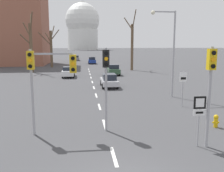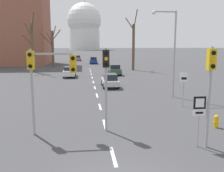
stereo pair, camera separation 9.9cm
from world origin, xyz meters
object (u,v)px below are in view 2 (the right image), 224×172
object	(u,v)px
speed_limit_sign	(184,83)
fire_hydrant	(216,121)
street_lamp_right	(170,45)
sedan_near_right	(93,60)
traffic_signal_near_right	(210,78)
traffic_signal_near_left	(46,70)
sedan_mid_centre	(115,70)
traffic_signal_centre_tall	(106,74)
sedan_far_right	(110,80)
route_sign_post	(199,112)
sedan_far_left	(70,72)
sedan_near_left	(78,58)

from	to	relation	value
speed_limit_sign	fire_hydrant	bearing A→B (deg)	-90.38
street_lamp_right	sedan_near_right	bearing A→B (deg)	97.07
traffic_signal_near_right	speed_limit_sign	xyz separation A→B (m)	(2.01, 7.81, -1.45)
speed_limit_sign	street_lamp_right	world-z (taller)	street_lamp_right
traffic_signal_near_left	sedan_mid_centre	world-z (taller)	traffic_signal_near_left
traffic_signal_centre_tall	speed_limit_sign	xyz separation A→B (m)	(6.56, 4.95, -1.39)
sedan_near_right	sedan_far_right	size ratio (longest dim) A/B	1.01
route_sign_post	traffic_signal_near_left	bearing A→B (deg)	160.45
traffic_signal_near_left	fire_hydrant	xyz separation A→B (m)	(9.71, -0.02, -3.10)
traffic_signal_centre_tall	street_lamp_right	distance (m)	10.98
sedan_mid_centre	traffic_signal_centre_tall	bearing A→B (deg)	-98.07
fire_hydrant	sedan_far_right	xyz separation A→B (m)	(-4.74, 15.08, 0.38)
street_lamp_right	sedan_far_right	world-z (taller)	street_lamp_right
traffic_signal_near_left	traffic_signal_centre_tall	xyz separation A→B (m)	(3.18, 0.17, -0.24)
traffic_signal_near_right	sedan_far_right	bearing A→B (deg)	98.88
route_sign_post	sedan_far_left	world-z (taller)	route_sign_post
speed_limit_sign	sedan_near_left	bearing A→B (deg)	99.10
traffic_signal_near_right	traffic_signal_centre_tall	bearing A→B (deg)	147.90
traffic_signal_centre_tall	fire_hydrant	world-z (taller)	traffic_signal_centre_tall
traffic_signal_near_right	sedan_near_left	xyz separation A→B (m)	(-7.61, 67.86, -2.52)
traffic_signal_near_right	traffic_signal_near_left	world-z (taller)	traffic_signal_near_right
speed_limit_sign	sedan_far_right	size ratio (longest dim) A/B	0.64
traffic_signal_near_left	street_lamp_right	bearing A→B (deg)	41.75
fire_hydrant	sedan_far_left	distance (m)	26.87
traffic_signal_centre_tall	street_lamp_right	world-z (taller)	street_lamp_right
sedan_far_right	traffic_signal_near_right	bearing A→B (deg)	-81.12
traffic_signal_centre_tall	sedan_near_left	bearing A→B (deg)	92.69
route_sign_post	sedan_far_right	xyz separation A→B (m)	(-2.37, 17.66, -0.93)
traffic_signal_near_left	sedan_mid_centre	xyz separation A→B (m)	(6.97, 26.90, -2.66)
sedan_near_left	sedan_far_right	size ratio (longest dim) A/B	0.92
traffic_signal_centre_tall	sedan_far_right	bearing A→B (deg)	83.16
traffic_signal_centre_tall	sedan_far_right	size ratio (longest dim) A/B	1.08
traffic_signal_near_right	fire_hydrant	distance (m)	4.42
sedan_near_left	street_lamp_right	bearing A→B (deg)	-80.25
sedan_mid_centre	sedan_far_left	distance (m)	7.43
sedan_far_right	route_sign_post	bearing A→B (deg)	-82.37
traffic_signal_centre_tall	fire_hydrant	xyz separation A→B (m)	(6.53, -0.19, -2.86)
sedan_near_right	sedan_far_left	size ratio (longest dim) A/B	0.97
traffic_signal_centre_tall	sedan_far_right	world-z (taller)	traffic_signal_centre_tall
speed_limit_sign	fire_hydrant	distance (m)	5.35
traffic_signal_centre_tall	sedan_far_left	world-z (taller)	traffic_signal_centre_tall
traffic_signal_centre_tall	route_sign_post	size ratio (longest dim) A/B	1.86
fire_hydrant	sedan_near_left	bearing A→B (deg)	98.36
route_sign_post	sedan_near_left	distance (m)	68.17
traffic_signal_near_right	route_sign_post	world-z (taller)	traffic_signal_near_right
speed_limit_sign	traffic_signal_near_left	bearing A→B (deg)	-152.28
sedan_near_left	sedan_far_right	xyz separation A→B (m)	(4.84, -50.12, -0.03)
fire_hydrant	street_lamp_right	bearing A→B (deg)	89.27
traffic_signal_near_right	sedan_far_right	distance (m)	18.14
speed_limit_sign	sedan_far_right	distance (m)	11.08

